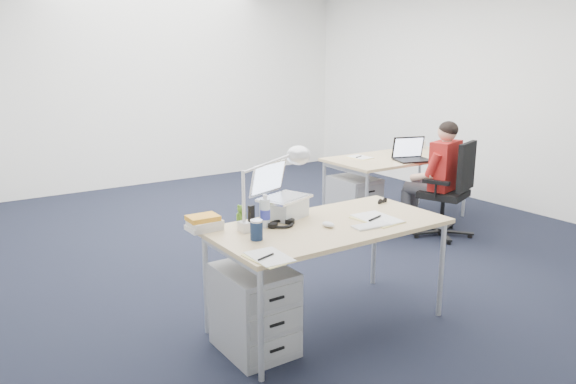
{
  "coord_description": "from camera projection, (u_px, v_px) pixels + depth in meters",
  "views": [
    {
      "loc": [
        -2.99,
        -4.25,
        1.84
      ],
      "look_at": [
        -0.75,
        -0.93,
        0.85
      ],
      "focal_mm": 35.0,
      "sensor_mm": 36.0,
      "label": 1
    }
  ],
  "objects": [
    {
      "name": "wireless_keyboard",
      "position": [
        372.0,
        226.0,
        3.71
      ],
      "size": [
        0.28,
        0.14,
        0.01
      ],
      "primitive_type": "cube",
      "rotation": [
        0.0,
        0.0,
        -0.1
      ],
      "color": "white",
      "rests_on": "desk_near"
    },
    {
      "name": "desk_far",
      "position": [
        397.0,
        160.0,
        6.24
      ],
      "size": [
        1.6,
        0.8,
        0.73
      ],
      "color": "tan",
      "rests_on": "ground"
    },
    {
      "name": "book_stack",
      "position": [
        204.0,
        223.0,
        3.63
      ],
      "size": [
        0.22,
        0.17,
        0.09
      ],
      "primitive_type": "cube",
      "rotation": [
        0.0,
        0.0,
        0.05
      ],
      "color": "silver",
      "rests_on": "desk_near"
    },
    {
      "name": "bear_figurine",
      "position": [
        241.0,
        214.0,
        3.73
      ],
      "size": [
        0.09,
        0.08,
        0.14
      ],
      "primitive_type": null,
      "rotation": [
        0.0,
        0.0,
        0.43
      ],
      "color": "#336B1C",
      "rests_on": "desk_near"
    },
    {
      "name": "papers_right",
      "position": [
        377.0,
        219.0,
        3.85
      ],
      "size": [
        0.23,
        0.32,
        0.01
      ],
      "primitive_type": "cube",
      "rotation": [
        0.0,
        0.0,
        0.0
      ],
      "color": "#F4E78D",
      "rests_on": "desk_near"
    },
    {
      "name": "headphones",
      "position": [
        281.0,
        223.0,
        3.72
      ],
      "size": [
        0.22,
        0.18,
        0.03
      ],
      "primitive_type": null,
      "rotation": [
        0.0,
        0.0,
        0.08
      ],
      "color": "black",
      "rests_on": "desk_near"
    },
    {
      "name": "drawer_pedestal_near",
      "position": [
        254.0,
        310.0,
        3.53
      ],
      "size": [
        0.4,
        0.5,
        0.55
      ],
      "primitive_type": "cube",
      "color": "#A0A2A5",
      "rests_on": "ground"
    },
    {
      "name": "sunglasses",
      "position": [
        382.0,
        201.0,
        4.28
      ],
      "size": [
        0.12,
        0.07,
        0.03
      ],
      "primitive_type": null,
      "rotation": [
        0.0,
        0.0,
        0.19
      ],
      "color": "black",
      "rests_on": "desk_near"
    },
    {
      "name": "cordless_phone",
      "position": [
        251.0,
        217.0,
        3.66
      ],
      "size": [
        0.05,
        0.03,
        0.15
      ],
      "primitive_type": "cube",
      "rotation": [
        0.0,
        0.0,
        0.23
      ],
      "color": "black",
      "rests_on": "desk_near"
    },
    {
      "name": "seated_person",
      "position": [
        433.0,
        178.0,
        5.8
      ],
      "size": [
        0.47,
        0.69,
        1.18
      ],
      "rotation": [
        0.0,
        0.0,
        0.27
      ],
      "color": "maroon",
      "rests_on": "ground"
    },
    {
      "name": "desk_near",
      "position": [
        328.0,
        230.0,
        3.78
      ],
      "size": [
        1.6,
        0.8,
        0.73
      ],
      "color": "tan",
      "rests_on": "ground"
    },
    {
      "name": "papers_left",
      "position": [
        269.0,
        258.0,
        3.13
      ],
      "size": [
        0.19,
        0.28,
        0.01
      ],
      "primitive_type": "cube",
      "rotation": [
        0.0,
        0.0,
        0.01
      ],
      "color": "#F4E78D",
      "rests_on": "desk_near"
    },
    {
      "name": "can_koozie",
      "position": [
        256.0,
        230.0,
        3.43
      ],
      "size": [
        0.09,
        0.09,
        0.13
      ],
      "primitive_type": "cylinder",
      "rotation": [
        0.0,
        0.0,
        0.13
      ],
      "color": "#162545",
      "rests_on": "desk_near"
    },
    {
      "name": "floor",
      "position": [
        299.0,
        247.0,
        5.48
      ],
      "size": [
        7.0,
        7.0,
        0.0
      ],
      "primitive_type": "plane",
      "color": "black",
      "rests_on": "ground"
    },
    {
      "name": "desk_lamp",
      "position": [
        265.0,
        187.0,
        3.62
      ],
      "size": [
        0.5,
        0.23,
        0.54
      ],
      "primitive_type": null,
      "rotation": [
        0.0,
        0.0,
        -0.12
      ],
      "color": "silver",
      "rests_on": "desk_near"
    },
    {
      "name": "silver_laptop",
      "position": [
        285.0,
        191.0,
        3.88
      ],
      "size": [
        0.42,
        0.38,
        0.37
      ],
      "primitive_type": null,
      "rotation": [
        0.0,
        0.0,
        0.34
      ],
      "color": "silver",
      "rests_on": "desk_near"
    },
    {
      "name": "drawer_pedestal_far",
      "position": [
        354.0,
        202.0,
        6.06
      ],
      "size": [
        0.4,
        0.5,
        0.55
      ],
      "primitive_type": "cube",
      "color": "#A0A2A5",
      "rests_on": "ground"
    },
    {
      "name": "water_bottle",
      "position": [
        265.0,
        211.0,
        3.68
      ],
      "size": [
        0.08,
        0.08,
        0.22
      ],
      "primitive_type": "cylinder",
      "rotation": [
        0.0,
        0.0,
        0.3
      ],
      "color": "silver",
      "rests_on": "desk_near"
    },
    {
      "name": "far_cup",
      "position": [
        423.0,
        145.0,
        6.7
      ],
      "size": [
        0.08,
        0.08,
        0.1
      ],
      "primitive_type": "cylinder",
      "rotation": [
        0.0,
        0.0,
        -0.07
      ],
      "color": "white",
      "rests_on": "desk_far"
    },
    {
      "name": "office_chair",
      "position": [
        446.0,
        210.0,
        5.76
      ],
      "size": [
        0.81,
        0.81,
        0.99
      ],
      "rotation": [
        0.0,
        0.0,
        0.36
      ],
      "color": "black",
      "rests_on": "ground"
    },
    {
      "name": "dark_laptop",
      "position": [
        414.0,
        149.0,
        5.92
      ],
      "size": [
        0.45,
        0.44,
        0.26
      ],
      "primitive_type": null,
      "rotation": [
        0.0,
        0.0,
        -0.31
      ],
      "color": "black",
      "rests_on": "desk_far"
    },
    {
      "name": "computer_mouse",
      "position": [
        328.0,
        224.0,
        3.69
      ],
      "size": [
        0.07,
        0.1,
        0.03
      ],
      "primitive_type": "ellipsoid",
      "rotation": [
        0.0,
        0.0,
        0.12
      ],
      "color": "white",
      "rests_on": "desk_near"
    },
    {
      "name": "room",
      "position": [
        299.0,
        68.0,
        5.07
      ],
      "size": [
        6.02,
        7.02,
        2.8
      ],
      "color": "white",
      "rests_on": "ground"
    },
    {
      "name": "far_papers",
      "position": [
        360.0,
        157.0,
        6.14
      ],
      "size": [
        0.2,
        0.27,
        0.01
      ],
      "primitive_type": "cube",
      "rotation": [
        0.0,
        0.0,
        0.08
      ],
      "color": "white",
      "rests_on": "desk_far"
    }
  ]
}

